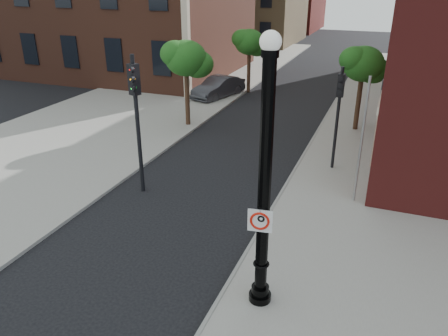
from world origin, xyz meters
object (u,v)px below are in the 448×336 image
at_px(lamppost, 264,195).
at_px(traffic_signal_left, 136,103).
at_px(parked_car, 218,87).
at_px(traffic_signal_right, 339,103).
at_px(no_parking_sign, 260,221).

xyz_separation_m(lamppost, traffic_signal_left, (-5.88, 4.29, 0.40)).
relative_size(lamppost, parked_car, 1.56).
bearing_deg(traffic_signal_left, lamppost, -18.22).
distance_m(traffic_signal_left, traffic_signal_right, 7.78).
bearing_deg(parked_car, no_parking_sign, -49.77).
height_order(no_parking_sign, traffic_signal_right, traffic_signal_right).
xyz_separation_m(lamppost, no_parking_sign, (-0.02, -0.17, -0.56)).
relative_size(parked_car, traffic_signal_right, 0.98).
distance_m(no_parking_sign, parked_car, 19.95).
distance_m(lamppost, traffic_signal_left, 7.29).
bearing_deg(lamppost, parked_car, 114.89).
height_order(parked_car, traffic_signal_right, traffic_signal_right).
relative_size(lamppost, no_parking_sign, 11.64).
bearing_deg(traffic_signal_right, lamppost, -95.54).
xyz_separation_m(no_parking_sign, parked_car, (-8.28, 18.06, -1.76)).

